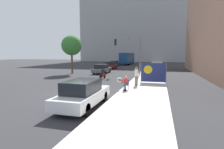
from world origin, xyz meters
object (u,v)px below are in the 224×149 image
at_px(parked_car_curbside, 83,94).
at_px(city_bus_on_road, 127,58).
at_px(seated_protester, 126,83).
at_px(car_on_road_nearest, 102,69).
at_px(car_on_road_distant, 114,63).
at_px(street_tree_near_curb, 72,45).
at_px(motorcycle_on_road, 103,75).
at_px(protest_banner, 153,72).
at_px(traffic_light_pole, 130,49).
at_px(jogger_on_sidewalk, 136,76).
at_px(car_on_road_midblock, 111,65).

relative_size(parked_car_curbside, city_bus_on_road, 0.40).
relative_size(seated_protester, car_on_road_nearest, 0.25).
height_order(car_on_road_distant, street_tree_near_curb, street_tree_near_curb).
bearing_deg(motorcycle_on_road, car_on_road_distant, 101.23).
distance_m(parked_car_curbside, car_on_road_nearest, 17.67).
distance_m(city_bus_on_road, motorcycle_on_road, 31.36).
xyz_separation_m(seated_protester, protest_banner, (1.97, 4.20, 0.45)).
relative_size(traffic_light_pole, parked_car_curbside, 1.16).
bearing_deg(city_bus_on_road, car_on_road_nearest, -88.54).
distance_m(parked_car_curbside, street_tree_near_curb, 18.30).
relative_size(seated_protester, city_bus_on_road, 0.10).
height_order(parked_car_curbside, motorcycle_on_road, parked_car_curbside).
bearing_deg(city_bus_on_road, protest_banner, -75.10).
bearing_deg(car_on_road_nearest, city_bus_on_road, 91.46).
height_order(seated_protester, jogger_on_sidewalk, jogger_on_sidewalk).
distance_m(seated_protester, jogger_on_sidewalk, 2.52).
bearing_deg(seated_protester, protest_banner, 85.17).
xyz_separation_m(jogger_on_sidewalk, traffic_light_pole, (-2.07, 8.66, 2.76)).
relative_size(protest_banner, street_tree_near_curb, 0.42).
xyz_separation_m(protest_banner, car_on_road_nearest, (-8.21, 8.17, -0.47)).
xyz_separation_m(car_on_road_nearest, car_on_road_midblock, (-0.98, 8.50, 0.02)).
xyz_separation_m(traffic_light_pole, car_on_road_distant, (-7.00, 17.70, -3.06)).
relative_size(protest_banner, parked_car_curbside, 0.55).
xyz_separation_m(car_on_road_distant, street_tree_near_curb, (-2.05, -17.99, 3.64)).
height_order(car_on_road_distant, city_bus_on_road, city_bus_on_road).
distance_m(car_on_road_distant, motorcycle_on_road, 22.97).
bearing_deg(traffic_light_pole, car_on_road_midblock, 120.23).
xyz_separation_m(seated_protester, car_on_road_distant, (-8.54, 28.81, -0.04)).
xyz_separation_m(motorcycle_on_road, street_tree_near_curb, (-6.53, 4.54, 3.79)).
distance_m(traffic_light_pole, parked_car_curbside, 16.06).
relative_size(motorcycle_on_road, street_tree_near_curb, 0.36).
bearing_deg(jogger_on_sidewalk, motorcycle_on_road, -10.16).
bearing_deg(protest_banner, car_on_road_midblock, 118.88).
bearing_deg(street_tree_near_curb, protest_banner, -27.81).
height_order(traffic_light_pole, car_on_road_midblock, traffic_light_pole).
xyz_separation_m(parked_car_curbside, city_bus_on_road, (-5.35, 42.16, 1.18)).
height_order(protest_banner, car_on_road_distant, protest_banner).
bearing_deg(jogger_on_sidewalk, protest_banner, -99.77).
bearing_deg(parked_car_curbside, car_on_road_midblock, 102.55).
xyz_separation_m(seated_protester, street_tree_near_curb, (-10.59, 10.82, 3.60)).
bearing_deg(street_tree_near_curb, city_bus_on_road, 82.09).
distance_m(jogger_on_sidewalk, protest_banner, 2.27).
height_order(car_on_road_nearest, car_on_road_distant, car_on_road_nearest).
relative_size(protest_banner, car_on_road_distant, 0.58).
height_order(jogger_on_sidewalk, city_bus_on_road, city_bus_on_road).
height_order(parked_car_curbside, car_on_road_distant, parked_car_curbside).
relative_size(jogger_on_sidewalk, street_tree_near_curb, 0.29).
xyz_separation_m(car_on_road_nearest, motorcycle_on_road, (2.18, -6.08, -0.17)).
height_order(protest_banner, car_on_road_nearest, protest_banner).
bearing_deg(car_on_road_distant, parked_car_curbside, -78.19).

